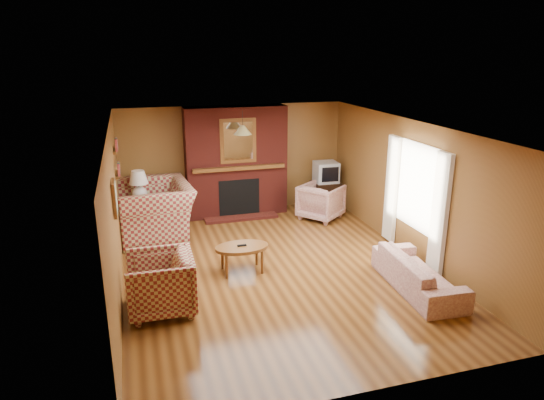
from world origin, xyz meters
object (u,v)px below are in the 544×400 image
object	(u,v)px
coffee_table	(242,249)
crt_tv	(326,172)
fireplace	(236,162)
floral_sofa	(418,273)
table_lamp	(139,184)
side_table	(141,216)
tv_stand	(325,195)
plaid_loveseat	(154,210)
floral_armchair	(321,202)
plaid_armchair	(160,283)

from	to	relation	value
coffee_table	crt_tv	xyz separation A→B (m)	(2.62, 2.75, 0.47)
fireplace	floral_sofa	distance (m)	4.79
table_lamp	side_table	bearing A→B (deg)	0.00
side_table	tv_stand	size ratio (longest dim) A/B	1.02
floral_sofa	side_table	world-z (taller)	side_table
tv_stand	plaid_loveseat	bearing A→B (deg)	-174.56
side_table	table_lamp	bearing A→B (deg)	0.00
floral_armchair	plaid_armchair	bearing A→B (deg)	91.44
plaid_armchair	crt_tv	size ratio (longest dim) A/B	1.76
plaid_armchair	table_lamp	xyz separation A→B (m)	(-0.15, 3.32, 0.57)
plaid_loveseat	side_table	bearing A→B (deg)	-142.49
floral_sofa	side_table	bearing A→B (deg)	50.38
coffee_table	side_table	bearing A→B (deg)	122.54
plaid_armchair	fireplace	bearing A→B (deg)	154.18
plaid_loveseat	coffee_table	distance (m)	2.49
tv_stand	crt_tv	world-z (taller)	crt_tv
plaid_loveseat	plaid_armchair	distance (m)	3.05
floral_armchair	table_lamp	distance (m)	3.85
floral_armchair	coffee_table	xyz separation A→B (m)	(-2.26, -2.12, 0.02)
floral_armchair	crt_tv	bearing A→B (deg)	-68.35
plaid_loveseat	side_table	size ratio (longest dim) A/B	2.49
plaid_loveseat	crt_tv	distance (m)	3.96
fireplace	coffee_table	xyz separation A→B (m)	(-0.57, -2.94, -0.78)
floral_sofa	table_lamp	distance (m)	5.54
plaid_loveseat	floral_sofa	xyz separation A→B (m)	(3.75, -3.49, -0.26)
floral_sofa	floral_armchair	size ratio (longest dim) A/B	2.20
plaid_armchair	floral_armchair	size ratio (longest dim) A/B	1.12
floral_armchair	side_table	xyz separation A→B (m)	(-3.79, 0.28, -0.06)
coffee_table	crt_tv	size ratio (longest dim) A/B	1.68
fireplace	plaid_loveseat	xyz separation A→B (m)	(-1.85, -0.80, -0.66)
side_table	crt_tv	world-z (taller)	crt_tv
side_table	crt_tv	bearing A→B (deg)	4.74
plaid_armchair	coffee_table	bearing A→B (deg)	124.57
fireplace	side_table	size ratio (longest dim) A/B	3.69
side_table	table_lamp	xyz separation A→B (m)	(0.00, 0.00, 0.67)
plaid_armchair	table_lamp	distance (m)	3.37
crt_tv	plaid_loveseat	bearing A→B (deg)	-171.04
coffee_table	side_table	world-z (taller)	side_table
table_lamp	floral_armchair	bearing A→B (deg)	-4.28
tv_stand	coffee_table	bearing A→B (deg)	-137.16
floral_sofa	floral_armchair	bearing A→B (deg)	7.13
side_table	plaid_armchair	bearing A→B (deg)	-87.41
floral_sofa	crt_tv	world-z (taller)	crt_tv
plaid_loveseat	floral_armchair	xyz separation A→B (m)	(3.54, -0.01, -0.15)
tv_stand	crt_tv	xyz separation A→B (m)	(0.00, -0.01, 0.55)
table_lamp	floral_sofa	bearing A→B (deg)	-43.26
floral_armchair	tv_stand	world-z (taller)	floral_armchair
plaid_armchair	floral_armchair	xyz separation A→B (m)	(3.64, 3.03, -0.04)
table_lamp	crt_tv	xyz separation A→B (m)	(4.15, 0.34, -0.13)
floral_sofa	table_lamp	bearing A→B (deg)	50.38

